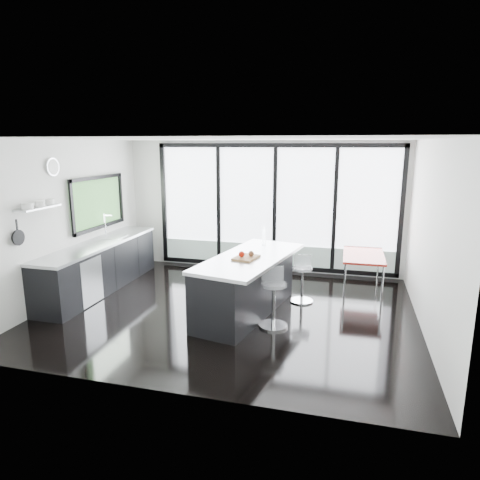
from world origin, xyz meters
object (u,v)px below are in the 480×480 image
(island, at_px, (246,284))
(bar_stool_far, at_px, (302,284))
(bar_stool_near, at_px, (273,305))
(red_table, at_px, (362,272))

(island, bearing_deg, bar_stool_far, 41.54)
(island, relative_size, bar_stool_near, 3.61)
(island, relative_size, bar_stool_far, 3.99)
(bar_stool_near, relative_size, bar_stool_far, 1.10)
(bar_stool_near, xyz_separation_m, red_table, (1.33, 2.10, -0.00))
(bar_stool_near, distance_m, red_table, 2.49)
(bar_stool_far, bearing_deg, island, -145.92)
(bar_stool_far, xyz_separation_m, red_table, (1.03, 0.93, 0.03))
(bar_stool_near, xyz_separation_m, bar_stool_far, (0.30, 1.17, -0.03))
(island, xyz_separation_m, bar_stool_far, (0.83, 0.74, -0.18))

